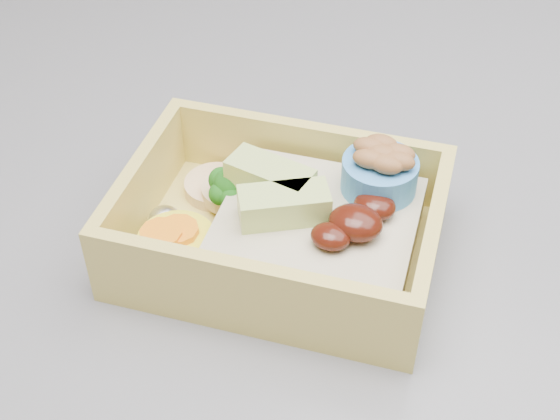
% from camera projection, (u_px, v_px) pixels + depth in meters
% --- Properties ---
extents(bento_box, '(0.20, 0.15, 0.07)m').
position_uv_depth(bento_box, '(291.00, 225.00, 0.47)').
color(bento_box, '#D3BD57').
rests_on(bento_box, island).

